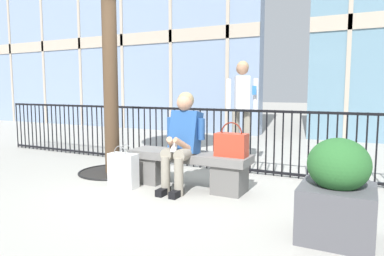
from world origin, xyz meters
TOP-DOWN VIEW (x-y plane):
  - ground_plane at (0.00, 0.00)m, footprint 60.00×60.00m
  - stone_bench at (0.00, 0.00)m, footprint 1.60×0.44m
  - seated_person_with_phone at (-0.02, -0.13)m, footprint 0.52×0.66m
  - handbag_on_bench at (0.58, -0.01)m, footprint 0.38×0.19m
  - shopping_bag at (-0.73, -0.39)m, footprint 0.37×0.17m
  - bystander_at_railing at (0.12, 1.68)m, footprint 0.55×0.44m
  - plaza_railing at (0.00, 1.08)m, footprint 9.46×0.04m
  - planter at (1.82, -0.83)m, footprint 0.59×0.59m

SIDE VIEW (x-z plane):
  - ground_plane at x=0.00m, z-range 0.00..0.00m
  - shopping_bag at x=-0.73m, z-range -0.05..0.50m
  - stone_bench at x=0.00m, z-range 0.05..0.50m
  - planter at x=1.82m, z-range -0.03..0.82m
  - plaza_railing at x=0.00m, z-range 0.01..0.96m
  - handbag_on_bench at x=0.58m, z-range 0.39..0.80m
  - seated_person_with_phone at x=-0.02m, z-range 0.04..1.26m
  - bystander_at_railing at x=0.12m, z-range 0.15..1.86m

